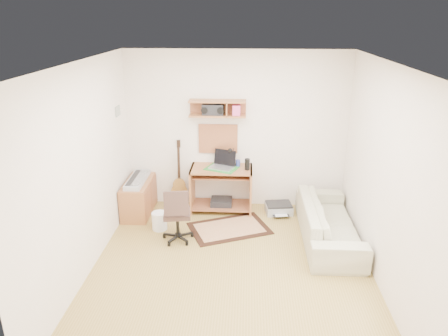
# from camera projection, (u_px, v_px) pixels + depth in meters

# --- Properties ---
(floor) EXTENTS (3.60, 4.00, 0.01)m
(floor) POSITION_uv_depth(u_px,v_px,m) (231.00, 269.00, 5.50)
(floor) COLOR #A88A46
(floor) RESTS_ON ground
(ceiling) EXTENTS (3.60, 4.00, 0.01)m
(ceiling) POSITION_uv_depth(u_px,v_px,m) (232.00, 63.00, 4.60)
(ceiling) COLOR white
(ceiling) RESTS_ON ground
(back_wall) EXTENTS (3.60, 0.01, 2.60)m
(back_wall) POSITION_uv_depth(u_px,v_px,m) (236.00, 131.00, 6.93)
(back_wall) COLOR white
(back_wall) RESTS_ON ground
(left_wall) EXTENTS (0.01, 4.00, 2.60)m
(left_wall) POSITION_uv_depth(u_px,v_px,m) (83.00, 172.00, 5.14)
(left_wall) COLOR white
(left_wall) RESTS_ON ground
(right_wall) EXTENTS (0.01, 4.00, 2.60)m
(right_wall) POSITION_uv_depth(u_px,v_px,m) (386.00, 178.00, 4.95)
(right_wall) COLOR white
(right_wall) RESTS_ON ground
(wall_shelf) EXTENTS (0.90, 0.25, 0.26)m
(wall_shelf) POSITION_uv_depth(u_px,v_px,m) (217.00, 108.00, 6.68)
(wall_shelf) COLOR #A6663A
(wall_shelf) RESTS_ON back_wall
(cork_board) EXTENTS (0.64, 0.03, 0.49)m
(cork_board) POSITION_uv_depth(u_px,v_px,m) (218.00, 139.00, 6.96)
(cork_board) COLOR tan
(cork_board) RESTS_ON back_wall
(wall_photo) EXTENTS (0.02, 0.20, 0.15)m
(wall_photo) POSITION_uv_depth(u_px,v_px,m) (118.00, 111.00, 6.40)
(wall_photo) COLOR #4C8CBF
(wall_photo) RESTS_ON left_wall
(desk) EXTENTS (1.00, 0.55, 0.75)m
(desk) POSITION_uv_depth(u_px,v_px,m) (221.00, 189.00, 6.99)
(desk) COLOR #A6663A
(desk) RESTS_ON floor
(laptop) EXTENTS (0.48, 0.48, 0.28)m
(laptop) POSITION_uv_depth(u_px,v_px,m) (222.00, 160.00, 6.80)
(laptop) COLOR silver
(laptop) RESTS_ON desk
(speaker) EXTENTS (0.08, 0.08, 0.18)m
(speaker) POSITION_uv_depth(u_px,v_px,m) (247.00, 164.00, 6.76)
(speaker) COLOR black
(speaker) RESTS_ON desk
(desk_lamp) EXTENTS (0.10, 0.10, 0.31)m
(desk_lamp) POSITION_uv_depth(u_px,v_px,m) (233.00, 157.00, 6.93)
(desk_lamp) COLOR black
(desk_lamp) RESTS_ON desk
(pencil_cup) EXTENTS (0.07, 0.07, 0.11)m
(pencil_cup) POSITION_uv_depth(u_px,v_px,m) (238.00, 163.00, 6.93)
(pencil_cup) COLOR #33419B
(pencil_cup) RESTS_ON desk
(boombox) EXTENTS (0.34, 0.15, 0.17)m
(boombox) POSITION_uv_depth(u_px,v_px,m) (213.00, 110.00, 6.69)
(boombox) COLOR black
(boombox) RESTS_ON wall_shelf
(rug) EXTENTS (1.37, 1.16, 0.02)m
(rug) POSITION_uv_depth(u_px,v_px,m) (229.00, 228.00, 6.50)
(rug) COLOR beige
(rug) RESTS_ON floor
(task_chair) EXTENTS (0.49, 0.49, 0.84)m
(task_chair) POSITION_uv_depth(u_px,v_px,m) (177.00, 214.00, 6.05)
(task_chair) COLOR #3D2B24
(task_chair) RESTS_ON floor
(cabinet) EXTENTS (0.40, 0.90, 0.55)m
(cabinet) POSITION_uv_depth(u_px,v_px,m) (139.00, 197.00, 6.94)
(cabinet) COLOR #A6663A
(cabinet) RESTS_ON floor
(music_keyboard) EXTENTS (0.25, 0.80, 0.07)m
(music_keyboard) POSITION_uv_depth(u_px,v_px,m) (137.00, 180.00, 6.83)
(music_keyboard) COLOR #B2B5BA
(music_keyboard) RESTS_ON cabinet
(guitar) EXTENTS (0.34, 0.26, 1.15)m
(guitar) POSITION_uv_depth(u_px,v_px,m) (179.00, 174.00, 7.09)
(guitar) COLOR #AA7734
(guitar) RESTS_ON floor
(waste_basket) EXTENTS (0.29, 0.29, 0.28)m
(waste_basket) POSITION_uv_depth(u_px,v_px,m) (160.00, 221.00, 6.45)
(waste_basket) COLOR white
(waste_basket) RESTS_ON floor
(printer) EXTENTS (0.46, 0.38, 0.16)m
(printer) POSITION_uv_depth(u_px,v_px,m) (279.00, 208.00, 6.99)
(printer) COLOR #A5A8AA
(printer) RESTS_ON floor
(sofa) EXTENTS (0.56, 1.91, 0.75)m
(sofa) POSITION_uv_depth(u_px,v_px,m) (329.00, 216.00, 6.09)
(sofa) COLOR #B8B392
(sofa) RESTS_ON floor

